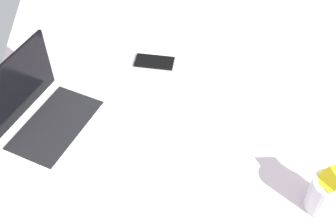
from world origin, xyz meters
The scene contains 4 objects.
bed_mattress centered at (0.00, 0.00, 9.00)cm, with size 180.00×140.00×18.00cm, color silver.
laptop centered at (-10.74, 50.45, 22.41)cm, with size 39.99×36.03×23.00cm.
snack_cup centered at (-44.72, -27.65, 24.39)cm, with size 9.24×10.77×15.16cm.
cell_phone centered at (16.65, 14.67, 18.40)cm, with size 6.80×14.00×0.80cm, color black.
Camera 1 is at (-101.69, 17.36, 120.26)cm, focal length 45.88 mm.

